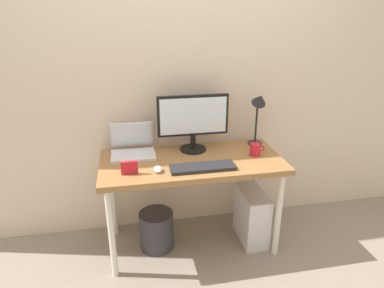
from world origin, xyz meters
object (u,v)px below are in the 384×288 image
object	(u,v)px
coffee_mug	(255,149)
computer_tower	(252,216)
desk_lamp	(259,107)
keyboard	(203,167)
desk	(192,169)
mouse	(158,169)
laptop	(133,146)
photo_frame	(129,168)
monitor	(193,119)
wastebasket	(157,230)

from	to	relation	value
coffee_mug	computer_tower	world-z (taller)	coffee_mug
desk_lamp	computer_tower	xyz separation A→B (m)	(-0.08, -0.21, -0.82)
keyboard	coffee_mug	bearing A→B (deg)	19.66
desk	computer_tower	bearing A→B (deg)	-4.40
mouse	laptop	bearing A→B (deg)	114.28
coffee_mug	photo_frame	world-z (taller)	photo_frame
desk	monitor	bearing A→B (deg)	76.45
monitor	desk	bearing A→B (deg)	-103.55
monitor	wastebasket	xyz separation A→B (m)	(-0.32, -0.16, -0.82)
mouse	photo_frame	distance (m)	0.19
desk_lamp	mouse	world-z (taller)	desk_lamp
mouse	desk_lamp	bearing A→B (deg)	21.59
desk	coffee_mug	size ratio (longest dim) A/B	11.79
coffee_mug	keyboard	bearing A→B (deg)	-160.34
laptop	wastebasket	distance (m)	0.67
keyboard	photo_frame	bearing A→B (deg)	178.58
monitor	coffee_mug	xyz separation A→B (m)	(0.43, -0.18, -0.20)
laptop	photo_frame	size ratio (longest dim) A/B	2.91
laptop	keyboard	distance (m)	0.58
keyboard	desk	bearing A→B (deg)	103.93
laptop	computer_tower	xyz separation A→B (m)	(0.88, -0.23, -0.57)
photo_frame	wastebasket	bearing A→B (deg)	43.88
wastebasket	keyboard	bearing A→B (deg)	-28.73
keyboard	wastebasket	distance (m)	0.69
desk	computer_tower	xyz separation A→B (m)	(0.47, -0.04, -0.44)
desk	monitor	distance (m)	0.36
mouse	coffee_mug	bearing A→B (deg)	10.65
wastebasket	mouse	bearing A→B (deg)	-83.88
mouse	photo_frame	bearing A→B (deg)	-178.56
monitor	keyboard	xyz separation A→B (m)	(-0.00, -0.34, -0.23)
computer_tower	wastebasket	xyz separation A→B (m)	(-0.75, 0.05, -0.06)
desk_lamp	mouse	xyz separation A→B (m)	(-0.81, -0.32, -0.29)
computer_tower	mouse	bearing A→B (deg)	-171.31
keyboard	computer_tower	xyz separation A→B (m)	(0.43, 0.13, -0.53)
computer_tower	coffee_mug	bearing A→B (deg)	89.04
keyboard	coffee_mug	world-z (taller)	coffee_mug
laptop	mouse	bearing A→B (deg)	-65.72
desk_lamp	keyboard	xyz separation A→B (m)	(-0.51, -0.34, -0.30)
photo_frame	computer_tower	xyz separation A→B (m)	(0.92, 0.12, -0.56)
desk_lamp	mouse	bearing A→B (deg)	-158.41
monitor	coffee_mug	size ratio (longest dim) A/B	4.80
keyboard	computer_tower	bearing A→B (deg)	16.57
desk_lamp	coffee_mug	size ratio (longest dim) A/B	3.97
keyboard	desk_lamp	bearing A→B (deg)	33.44
keyboard	laptop	bearing A→B (deg)	141.86
monitor	desk_lamp	xyz separation A→B (m)	(0.51, 0.00, 0.06)
coffee_mug	computer_tower	bearing A→B (deg)	-90.96
keyboard	photo_frame	xyz separation A→B (m)	(-0.48, 0.01, 0.04)
desk	laptop	bearing A→B (deg)	155.13
photo_frame	keyboard	bearing A→B (deg)	-1.42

